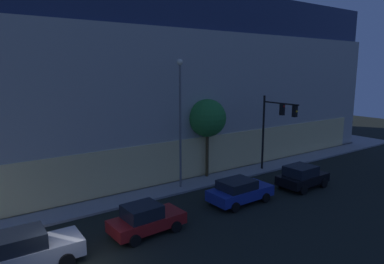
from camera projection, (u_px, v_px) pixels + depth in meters
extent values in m
cube|color=#4C4C51|center=(153.00, 144.00, 40.98)|extent=(39.43, 26.90, 0.15)
cube|color=#FDE08F|center=(225.00, 151.00, 30.18)|extent=(35.13, 0.60, 3.22)
cube|color=#ACA99F|center=(152.00, 94.00, 39.92)|extent=(39.03, 26.50, 11.68)
cube|color=#243050|center=(151.00, 26.00, 38.57)|extent=(38.25, 25.97, 3.32)
cylinder|color=black|center=(263.00, 133.00, 30.10)|extent=(0.18, 0.18, 6.44)
cylinder|color=black|center=(281.00, 103.00, 28.12)|extent=(0.21, 3.66, 0.12)
cube|color=black|center=(282.00, 110.00, 28.07)|extent=(0.33, 0.33, 0.90)
sphere|color=red|center=(284.00, 106.00, 27.87)|extent=(0.18, 0.18, 0.18)
cube|color=black|center=(295.00, 111.00, 27.02)|extent=(0.33, 0.33, 0.90)
sphere|color=yellow|center=(297.00, 111.00, 26.87)|extent=(0.18, 0.18, 0.18)
cylinder|color=slate|center=(180.00, 127.00, 25.13)|extent=(0.16, 0.16, 8.99)
sphere|color=#F9EFC6|center=(180.00, 62.00, 24.29)|extent=(0.44, 0.44, 0.44)
cylinder|color=#493A1E|center=(207.00, 155.00, 28.18)|extent=(0.26, 0.26, 3.62)
sphere|color=#287C31|center=(207.00, 118.00, 27.64)|extent=(3.02, 3.02, 3.02)
cube|color=#B7BABF|center=(27.00, 254.00, 15.38)|extent=(4.79, 1.92, 0.76)
cube|color=black|center=(16.00, 241.00, 15.06)|extent=(2.34, 1.69, 0.70)
cube|color=#F9F4CC|center=(76.00, 235.00, 17.11)|extent=(0.12, 0.20, 0.12)
cube|color=#F9F4CC|center=(83.00, 244.00, 16.22)|extent=(0.12, 0.20, 0.12)
cylinder|color=black|center=(57.00, 244.00, 17.01)|extent=(0.71, 0.25, 0.71)
cylinder|color=black|center=(67.00, 261.00, 15.52)|extent=(0.71, 0.25, 0.71)
cube|color=maroon|center=(147.00, 222.00, 18.87)|extent=(4.17, 2.00, 0.64)
cube|color=black|center=(142.00, 212.00, 18.56)|extent=(1.97, 1.72, 0.71)
cube|color=#F9F4CC|center=(172.00, 210.00, 20.49)|extent=(0.13, 0.21, 0.12)
cube|color=#F9F4CC|center=(183.00, 216.00, 19.65)|extent=(0.13, 0.21, 0.12)
cylinder|color=black|center=(158.00, 216.00, 20.39)|extent=(0.64, 0.27, 0.62)
cylinder|color=black|center=(176.00, 227.00, 18.99)|extent=(0.64, 0.27, 0.62)
cylinder|color=black|center=(119.00, 228.00, 18.86)|extent=(0.64, 0.27, 0.62)
cylinder|color=black|center=(135.00, 241.00, 17.46)|extent=(0.64, 0.27, 0.62)
cube|color=navy|center=(240.00, 193.00, 23.16)|extent=(4.48, 2.06, 0.70)
cube|color=black|center=(237.00, 185.00, 22.85)|extent=(2.30, 1.83, 0.59)
cube|color=#F9F4CC|center=(257.00, 184.00, 24.90)|extent=(0.12, 0.20, 0.12)
cube|color=#F9F4CC|center=(269.00, 189.00, 23.94)|extent=(0.12, 0.20, 0.12)
cylinder|color=black|center=(245.00, 189.00, 24.82)|extent=(0.65, 0.25, 0.64)
cylinder|color=black|center=(266.00, 198.00, 23.23)|extent=(0.65, 0.25, 0.64)
cylinder|color=black|center=(215.00, 198.00, 23.22)|extent=(0.65, 0.25, 0.64)
cylinder|color=black|center=(235.00, 207.00, 21.63)|extent=(0.65, 0.25, 0.64)
cube|color=black|center=(303.00, 179.00, 26.12)|extent=(4.06, 2.09, 0.66)
cube|color=black|center=(301.00, 171.00, 25.82)|extent=(2.19, 1.84, 0.70)
cube|color=#F9F4CC|center=(311.00, 172.00, 27.74)|extent=(0.12, 0.20, 0.12)
cube|color=#F9F4CC|center=(325.00, 176.00, 26.79)|extent=(0.12, 0.20, 0.12)
cylinder|color=black|center=(301.00, 177.00, 27.69)|extent=(0.72, 0.26, 0.71)
cylinder|color=black|center=(324.00, 183.00, 26.12)|extent=(0.72, 0.26, 0.71)
cylinder|color=black|center=(281.00, 183.00, 26.23)|extent=(0.72, 0.26, 0.71)
cylinder|color=black|center=(303.00, 190.00, 24.66)|extent=(0.72, 0.26, 0.71)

